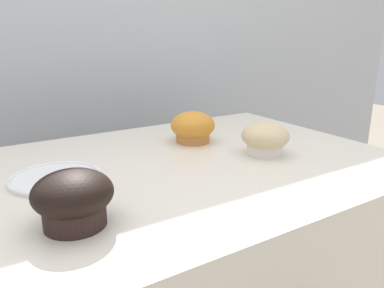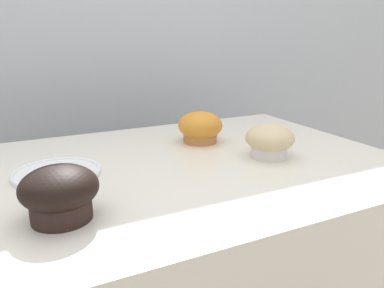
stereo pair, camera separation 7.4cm
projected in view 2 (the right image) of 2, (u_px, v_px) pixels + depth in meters
The scene contains 5 objects.
wall_back at pixel (95, 128), 1.28m from camera, with size 3.20×0.10×1.80m, color #B2B7BC.
muffin_front_center at pixel (60, 193), 0.53m from camera, with size 0.11×0.11×0.08m.
muffin_back_left at pixel (200, 128), 0.91m from camera, with size 0.11×0.11×0.07m.
muffin_back_right at pixel (270, 141), 0.80m from camera, with size 0.10×0.10×0.07m.
serving_plate at pixel (57, 173), 0.70m from camera, with size 0.16×0.16×0.01m.
Camera 2 is at (-0.26, -0.67, 1.21)m, focal length 35.00 mm.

